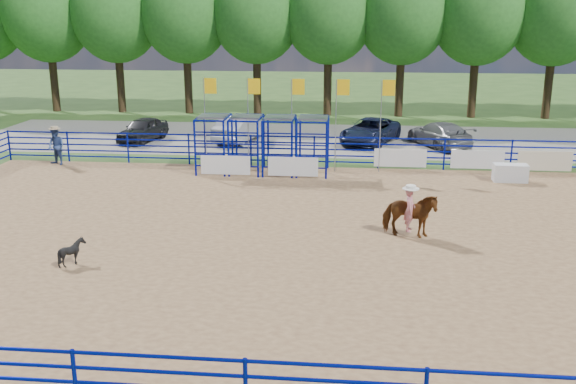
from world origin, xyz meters
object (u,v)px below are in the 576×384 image
object	(u,v)px
horse_and_rider	(410,211)
car_d	(439,134)
car_a	(143,130)
car_b	(240,128)
calf	(72,252)
car_c	(370,131)
announcer_table	(510,173)
spectator_cowboy	(56,146)

from	to	relation	value
horse_and_rider	car_d	xyz separation A→B (m)	(2.85, 15.01, -0.21)
horse_and_rider	car_a	world-z (taller)	horse_and_rider
horse_and_rider	car_a	bearing A→B (deg)	132.55
car_a	car_b	world-z (taller)	car_b
calf	car_c	xyz separation A→B (m)	(9.02, 18.91, 0.28)
car_b	car_a	bearing A→B (deg)	18.35
horse_and_rider	car_d	world-z (taller)	horse_and_rider
announcer_table	spectator_cowboy	size ratio (longest dim) A/B	0.77
announcer_table	calf	xyz separation A→B (m)	(-14.81, -10.96, 0.01)
calf	car_b	distance (m)	18.80
calf	spectator_cowboy	distance (m)	13.49
spectator_cowboy	car_d	xyz separation A→B (m)	(18.73, 6.29, -0.26)
calf	car_a	xyz separation A→B (m)	(-3.77, 18.21, 0.26)
car_c	car_d	distance (m)	3.74
announcer_table	car_c	size ratio (longest dim) A/B	0.29
car_b	spectator_cowboy	bearing A→B (deg)	53.85
announcer_table	spectator_cowboy	xyz separation A→B (m)	(-20.81, 1.11, 0.54)
car_a	car_d	xyz separation A→B (m)	(16.49, 0.15, 0.01)
spectator_cowboy	calf	bearing A→B (deg)	-63.54
car_c	car_d	bearing A→B (deg)	13.02
announcer_table	car_c	world-z (taller)	car_c
calf	car_b	world-z (taller)	car_b
car_c	car_d	world-z (taller)	car_c
horse_and_rider	car_b	xyz separation A→B (m)	(-8.17, 15.37, -0.13)
car_c	announcer_table	bearing A→B (deg)	-32.51
car_a	car_c	bearing A→B (deg)	14.98
car_a	car_c	size ratio (longest dim) A/B	0.79
horse_and_rider	car_c	bearing A→B (deg)	93.14
car_a	car_c	world-z (taller)	car_c
calf	spectator_cowboy	xyz separation A→B (m)	(-6.01, 12.07, 0.53)
car_d	calf	bearing A→B (deg)	31.98
spectator_cowboy	announcer_table	bearing A→B (deg)	-3.06
horse_and_rider	calf	bearing A→B (deg)	-161.24
calf	car_d	world-z (taller)	car_d
announcer_table	car_a	distance (m)	19.95
calf	car_b	bearing A→B (deg)	-14.76
car_a	car_b	bearing A→B (deg)	17.16
car_c	spectator_cowboy	bearing A→B (deg)	-134.10
horse_and_rider	car_d	distance (m)	15.28
car_d	horse_and_rider	bearing A→B (deg)	55.94
car_c	horse_and_rider	bearing A→B (deg)	-65.44
spectator_cowboy	car_d	bearing A→B (deg)	18.56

